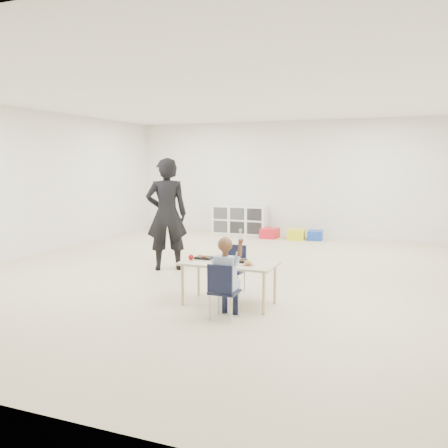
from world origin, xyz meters
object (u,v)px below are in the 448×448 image
at_px(child, 224,274).
at_px(cubby_shelf, 240,220).
at_px(chair_near, 224,291).
at_px(adult, 167,214).
at_px(table, 229,283).

bearing_deg(child, cubby_shelf, 108.72).
xyz_separation_m(chair_near, child, (0.00, 0.00, 0.19)).
bearing_deg(cubby_shelf, adult, -86.85).
distance_m(chair_near, adult, 2.77).
bearing_deg(adult, chair_near, 101.58).
distance_m(chair_near, cubby_shelf, 6.66).
distance_m(cubby_shelf, adult, 4.37).
xyz_separation_m(child, adult, (-1.81, 2.01, 0.42)).
xyz_separation_m(child, cubby_shelf, (-2.05, 6.34, -0.16)).
height_order(child, adult, adult).
xyz_separation_m(table, chair_near, (0.14, -0.52, 0.05)).
relative_size(chair_near, adult, 0.35).
height_order(chair_near, cubby_shelf, cubby_shelf).
height_order(cubby_shelf, adult, adult).
bearing_deg(adult, cubby_shelf, -117.28).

